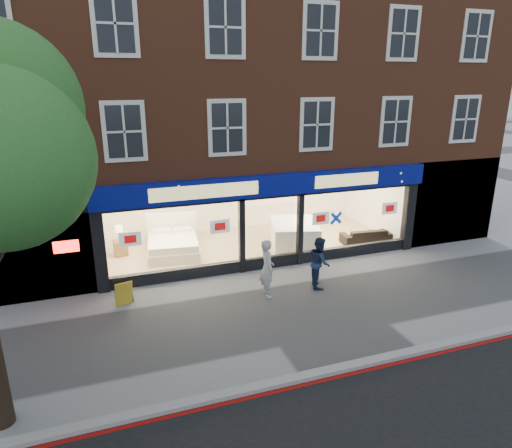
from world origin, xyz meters
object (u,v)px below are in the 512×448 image
mattress_stack (294,233)px  pedestrian_blue (320,262)px  sofa (366,236)px  display_bed (173,244)px  pedestrian_grey (267,268)px  a_board (124,292)px

mattress_stack → pedestrian_blue: size_ratio=1.57×
mattress_stack → sofa: mattress_stack is taller
display_bed → pedestrian_grey: size_ratio=1.38×
sofa → pedestrian_grey: (-5.17, -2.80, 0.50)m
display_bed → sofa: size_ratio=1.26×
display_bed → a_board: display_bed is taller
display_bed → sofa: (7.28, -1.35, -0.07)m
sofa → pedestrian_blue: pedestrian_blue is taller
sofa → pedestrian_grey: 5.90m
mattress_stack → pedestrian_grey: size_ratio=1.43×
a_board → pedestrian_grey: (4.08, -0.82, 0.50)m
sofa → a_board: a_board is taller
display_bed → mattress_stack: size_ratio=0.96×
display_bed → a_board: bearing=-113.3°
sofa → a_board: 9.46m
a_board → pedestrian_blue: (5.84, -0.75, 0.42)m
sofa → pedestrian_grey: pedestrian_grey is taller
mattress_stack → a_board: mattress_stack is taller
mattress_stack → sofa: size_ratio=1.31×
display_bed → mattress_stack: bearing=0.9°
display_bed → pedestrian_blue: (3.87, -4.07, 0.35)m
mattress_stack → sofa: (2.68, -0.83, -0.14)m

